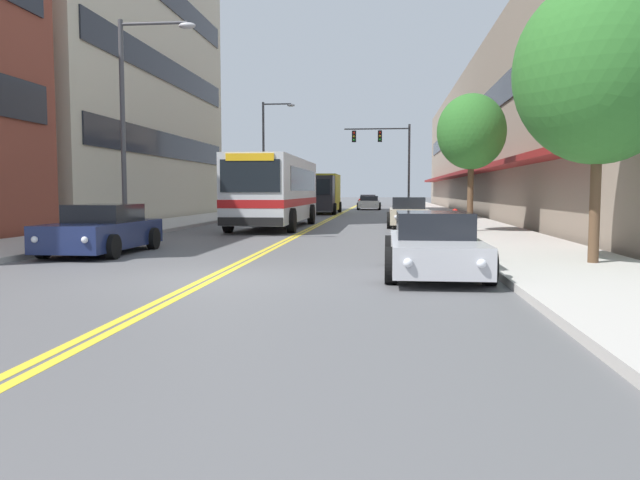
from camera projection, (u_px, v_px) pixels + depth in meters
name	position (u px, v px, depth m)	size (l,w,h in m)	color
ground_plane	(343.00, 213.00, 48.64)	(240.00, 240.00, 0.00)	#565659
sidewalk_left	(251.00, 211.00, 49.39)	(3.51, 106.00, 0.14)	#B2ADA5
sidewalk_right	(437.00, 212.00, 47.87)	(3.51, 106.00, 0.14)	#B2ADA5
centre_line	(343.00, 213.00, 48.64)	(0.34, 106.00, 0.01)	yellow
storefront_row_right	(518.00, 141.00, 46.82)	(9.10, 68.00, 10.93)	gray
city_bus	(276.00, 189.00, 28.89)	(2.91, 10.96, 3.15)	silver
car_navy_parked_left_near	(102.00, 231.00, 16.80)	(2.03, 4.50, 1.32)	#19234C
car_black_parked_left_mid	(271.00, 207.00, 42.28)	(1.97, 4.68, 1.29)	black
car_silver_parked_right_foreground	(434.00, 245.00, 12.67)	(1.97, 4.86, 1.25)	#B7B7BC
car_champagne_parked_right_mid	(408.00, 213.00, 29.01)	(1.98, 4.18, 1.40)	beige
car_red_moving_lead	(368.00, 201.00, 71.09)	(2.21, 4.49, 1.27)	maroon
car_white_moving_second	(369.00, 203.00, 56.59)	(2.11, 4.39, 1.24)	white
box_truck	(321.00, 193.00, 46.69)	(2.77, 7.23, 2.95)	#232328
traffic_signal_mast	(388.00, 150.00, 50.62)	(5.36, 0.38, 7.08)	#47474C
street_lamp_left_near	(134.00, 108.00, 20.45)	(2.59, 0.28, 7.25)	#47474C
street_lamp_left_far	(268.00, 148.00, 44.05)	(2.34, 0.28, 7.93)	#47474C
street_tree_right_near	(599.00, 72.00, 13.13)	(3.56, 3.56, 6.02)	brown
street_tree_right_mid	(471.00, 132.00, 23.78)	(2.62, 2.62, 5.24)	brown
fire_hydrant	(455.00, 220.00, 23.48)	(0.32, 0.24, 0.88)	red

